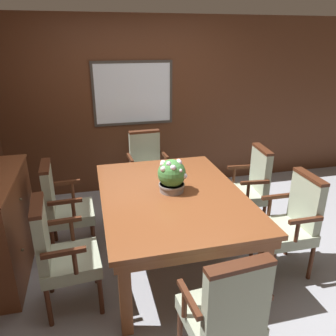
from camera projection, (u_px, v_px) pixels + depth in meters
ground_plane at (174, 261)px, 3.37m from camera, size 14.00×14.00×0.00m
wall_back at (140, 107)px, 4.67m from camera, size 7.20×0.08×2.45m
dining_table at (172, 201)px, 3.19m from camera, size 1.35×1.86×0.75m
chair_right_far at (249, 185)px, 3.83m from camera, size 0.51×0.53×0.99m
chair_head_near at (225, 312)px, 2.05m from camera, size 0.53×0.50×0.99m
chair_right_near at (292, 220)px, 3.08m from camera, size 0.47×0.51×0.99m
chair_head_far at (147, 165)px, 4.44m from camera, size 0.52×0.49×0.99m
chair_left_near at (60, 252)px, 2.63m from camera, size 0.50×0.53×0.99m
chair_left_far at (62, 204)px, 3.38m from camera, size 0.48×0.52×0.99m
potted_plant at (171, 176)px, 3.13m from camera, size 0.27×0.27×0.33m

